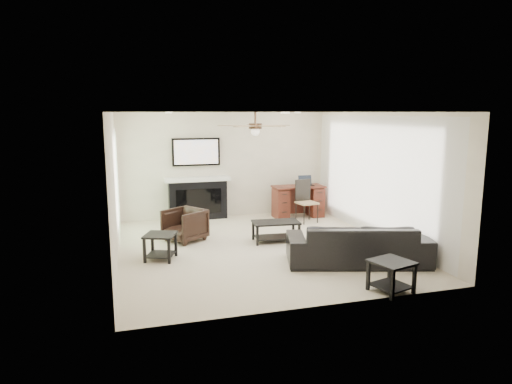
# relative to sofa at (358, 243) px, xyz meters

# --- Properties ---
(room_shell) EXTENTS (5.50, 5.54, 2.52)m
(room_shell) POSITION_rel_sofa_xyz_m (-1.18, 1.41, 1.34)
(room_shell) COLOR beige
(room_shell) RESTS_ON ground
(sofa) EXTENTS (2.48, 1.51, 0.68)m
(sofa) POSITION_rel_sofa_xyz_m (0.00, 0.00, 0.00)
(sofa) COLOR black
(sofa) RESTS_ON ground
(armchair) EXTENTS (0.96, 0.96, 0.64)m
(armchair) POSITION_rel_sofa_xyz_m (-2.60, 2.15, -0.02)
(armchair) COLOR black
(armchair) RESTS_ON ground
(coffee_table) EXTENTS (0.94, 0.57, 0.40)m
(coffee_table) POSITION_rel_sofa_xyz_m (-0.90, 1.60, -0.14)
(coffee_table) COLOR black
(coffee_table) RESTS_ON ground
(end_table_near) EXTENTS (0.64, 0.64, 0.45)m
(end_table_near) POSITION_rel_sofa_xyz_m (-0.15, -1.25, -0.11)
(end_table_near) COLOR black
(end_table_near) RESTS_ON ground
(end_table_left) EXTENTS (0.65, 0.65, 0.45)m
(end_table_left) POSITION_rel_sofa_xyz_m (-3.15, 1.10, -0.11)
(end_table_left) COLOR black
(end_table_left) RESTS_ON ground
(fireplace_unit) EXTENTS (1.52, 0.34, 1.91)m
(fireplace_unit) POSITION_rel_sofa_xyz_m (-2.06, 3.91, 0.62)
(fireplace_unit) COLOR black
(fireplace_unit) RESTS_ON ground
(desk) EXTENTS (1.22, 0.56, 0.76)m
(desk) POSITION_rel_sofa_xyz_m (0.29, 3.47, 0.04)
(desk) COLOR #37160D
(desk) RESTS_ON ground
(desk_chair) EXTENTS (0.49, 0.50, 0.97)m
(desk_chair) POSITION_rel_sofa_xyz_m (0.29, 2.92, 0.15)
(desk_chair) COLOR black
(desk_chair) RESTS_ON ground
(laptop) EXTENTS (0.33, 0.24, 0.23)m
(laptop) POSITION_rel_sofa_xyz_m (0.49, 3.45, 0.54)
(laptop) COLOR black
(laptop) RESTS_ON desk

